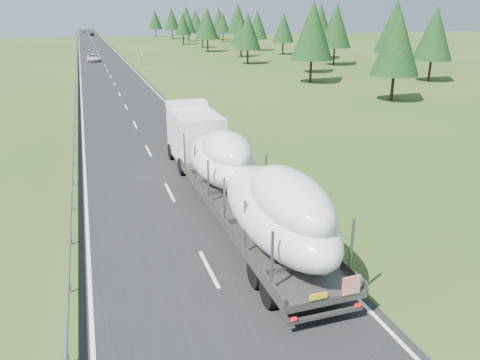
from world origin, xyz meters
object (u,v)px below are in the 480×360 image
object	(u,v)px
distant_car_dark	(92,34)
boat_truck	(235,171)
distant_car_blue	(84,31)
distant_van	(93,58)
highway_sign	(142,55)

from	to	relation	value
distant_car_dark	boat_truck	bearing A→B (deg)	-85.63
boat_truck	distant_car_blue	distance (m)	246.69
distant_van	distant_car_blue	bearing A→B (deg)	91.25
distant_van	distant_car_dark	world-z (taller)	distant_car_dark
boat_truck	distant_van	bearing A→B (deg)	92.98
highway_sign	boat_truck	bearing A→B (deg)	-93.50
highway_sign	distant_car_dark	world-z (taller)	highway_sign
boat_truck	distant_van	size ratio (longest dim) A/B	3.86
highway_sign	distant_car_dark	size ratio (longest dim) A/B	0.56
boat_truck	distant_car_blue	bearing A→B (deg)	91.02
highway_sign	boat_truck	distance (m)	75.44
distant_car_dark	highway_sign	bearing A→B (deg)	-83.34
distant_car_dark	distant_car_blue	xyz separation A→B (m)	(-2.85, 42.15, -0.10)
boat_truck	distant_car_blue	world-z (taller)	boat_truck
distant_car_blue	boat_truck	bearing A→B (deg)	-84.19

